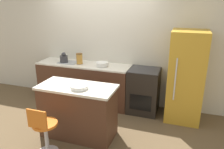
# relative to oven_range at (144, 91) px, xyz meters

# --- Properties ---
(ground_plane) EXTENTS (14.00, 14.00, 0.00)m
(ground_plane) POSITION_rel_oven_range_xyz_m (-1.07, -0.32, -0.47)
(ground_plane) COLOR brown
(wall_back) EXTENTS (8.00, 0.06, 2.60)m
(wall_back) POSITION_rel_oven_range_xyz_m (-1.07, 0.33, 0.83)
(wall_back) COLOR beige
(wall_back) RESTS_ON ground_plane
(back_counter) EXTENTS (2.13, 0.60, 0.94)m
(back_counter) POSITION_rel_oven_range_xyz_m (-1.39, 0.00, -0.00)
(back_counter) COLOR #4C2D1E
(back_counter) RESTS_ON ground_plane
(kitchen_island) EXTENTS (1.30, 0.61, 0.93)m
(kitchen_island) POSITION_rel_oven_range_xyz_m (-0.90, -1.25, -0.00)
(kitchen_island) COLOR #4C2D1E
(kitchen_island) RESTS_ON ground_plane
(oven_range) EXTENTS (0.63, 0.61, 0.94)m
(oven_range) POSITION_rel_oven_range_xyz_m (0.00, 0.00, 0.00)
(oven_range) COLOR black
(oven_range) RESTS_ON ground_plane
(refrigerator) EXTENTS (0.65, 0.70, 1.76)m
(refrigerator) POSITION_rel_oven_range_xyz_m (0.81, -0.04, 0.42)
(refrigerator) COLOR gold
(refrigerator) RESTS_ON ground_plane
(stool_chair) EXTENTS (0.37, 0.37, 0.83)m
(stool_chair) POSITION_rel_oven_range_xyz_m (-1.13, -1.89, -0.07)
(stool_chair) COLOR #B7B7BC
(stool_chair) RESTS_ON ground_plane
(kettle) EXTENTS (0.18, 0.18, 0.23)m
(kettle) POSITION_rel_oven_range_xyz_m (-1.85, -0.04, 0.56)
(kettle) COLOR #333338
(kettle) RESTS_ON back_counter
(mixing_bowl) EXTENTS (0.26, 0.26, 0.08)m
(mixing_bowl) POSITION_rel_oven_range_xyz_m (-0.92, -0.04, 0.51)
(mixing_bowl) COLOR white
(mixing_bowl) RESTS_ON back_counter
(canister_jar) EXTENTS (0.14, 0.14, 0.23)m
(canister_jar) POSITION_rel_oven_range_xyz_m (-1.45, -0.04, 0.59)
(canister_jar) COLOR #B77F33
(canister_jar) RESTS_ON back_counter
(fruit_bowl) EXTENTS (0.29, 0.29, 0.06)m
(fruit_bowl) POSITION_rel_oven_range_xyz_m (-0.80, -1.34, 0.49)
(fruit_bowl) COLOR white
(fruit_bowl) RESTS_ON kitchen_island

